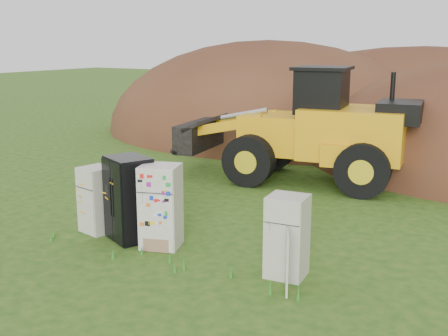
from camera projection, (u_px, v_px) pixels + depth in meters
The scene contains 8 objects.
ground at pixel (186, 251), 11.99m from camera, with size 120.00×120.00×0.00m, color #224C14.
fridge_leftmost at pixel (98, 200), 13.09m from camera, with size 0.68×0.66×1.55m, color beige, non-canonical shape.
fridge_black_side at pixel (129, 199), 12.54m from camera, with size 0.99×0.78×1.90m, color black, non-canonical shape.
fridge_sticker at pixel (161, 206), 12.11m from camera, with size 0.81×0.75×1.82m, color silver, non-canonical shape.
fridge_open_door at pixel (287, 236), 10.59m from camera, with size 0.72×0.66×1.59m, color beige, non-canonical shape.
wheel_loader at pixel (292, 124), 17.73m from camera, with size 7.51×3.04×3.63m, color orange, non-canonical shape.
dirt_mound_left at pixel (267, 135), 26.78m from camera, with size 16.49×12.37×8.85m, color #492417.
dirt_mound_back at pixel (420, 133), 27.27m from camera, with size 20.35×13.57×8.28m, color #492417.
Camera 1 is at (6.56, -9.23, 4.42)m, focal length 45.00 mm.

